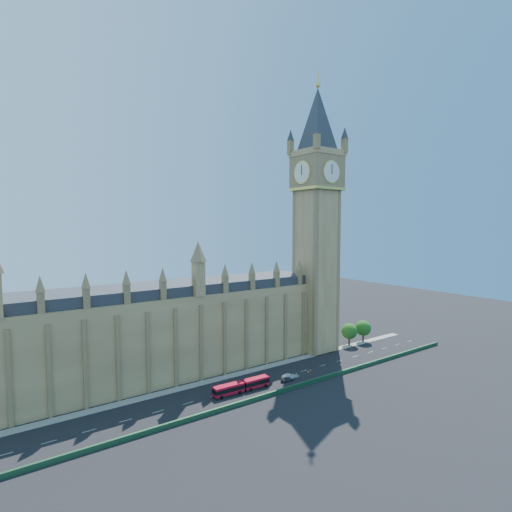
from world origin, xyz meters
TOP-DOWN VIEW (x-y plane):
  - ground at (0.00, 0.00)m, footprint 400.00×400.00m
  - palace_westminster at (-25.00, 22.00)m, footprint 120.00×20.00m
  - elizabeth_tower at (38.00, 13.99)m, footprint 20.59×20.59m
  - bridge_parapet at (0.00, -9.00)m, footprint 160.00×0.60m
  - kerb_north at (0.00, 9.50)m, footprint 160.00×3.00m
  - tree_east_near at (52.22, 10.08)m, footprint 6.00×6.00m
  - tree_east_far at (60.22, 10.08)m, footprint 6.00×6.00m
  - red_bus at (-4.86, -2.06)m, footprint 17.08×3.20m
  - car_grey at (9.85, -3.62)m, footprint 3.90×1.79m
  - car_silver at (11.81, -2.50)m, footprint 4.70×2.10m
  - car_white at (13.06, -3.12)m, footprint 4.35×2.10m
  - cone_a at (19.74, -2.18)m, footprint 0.61×0.61m
  - cone_b at (32.30, -3.89)m, footprint 0.51×0.51m
  - cone_c at (15.29, -1.59)m, footprint 0.56×0.56m
  - cone_d at (21.35, -1.46)m, footprint 0.43×0.43m

SIDE VIEW (x-z plane):
  - ground at x=0.00m, z-range 0.00..0.00m
  - kerb_north at x=0.00m, z-range 0.00..0.16m
  - cone_d at x=21.35m, z-range 0.00..0.63m
  - cone_b at x=32.30m, z-range 0.00..0.72m
  - cone_a at x=19.74m, z-range 0.00..0.74m
  - cone_c at x=15.29m, z-range -0.01..0.77m
  - bridge_parapet at x=0.00m, z-range 0.00..1.20m
  - car_white at x=13.06m, z-range 0.00..1.22m
  - car_grey at x=9.85m, z-range 0.00..1.30m
  - car_silver at x=11.81m, z-range 0.00..1.50m
  - red_bus at x=-4.86m, z-range 0.08..2.97m
  - tree_east_near at x=52.22m, z-range 1.39..9.89m
  - tree_east_far at x=60.22m, z-range 1.39..9.89m
  - palace_westminster at x=-25.00m, z-range -0.14..27.86m
  - elizabeth_tower at x=38.00m, z-range 2.06..107.06m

